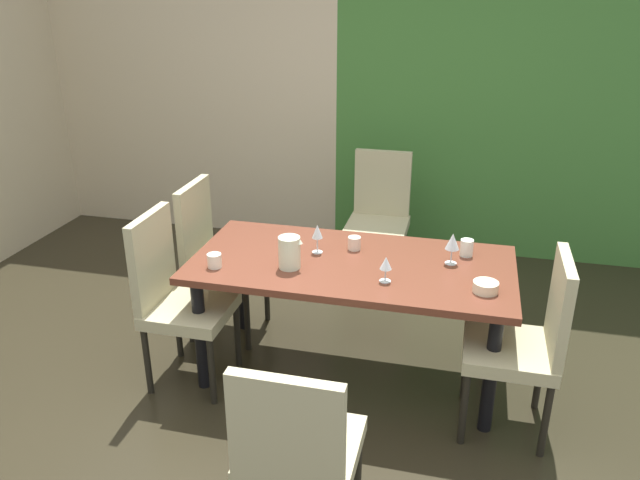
{
  "coord_description": "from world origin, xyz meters",
  "views": [
    {
      "loc": [
        0.84,
        -2.44,
        2.15
      ],
      "look_at": [
        0.11,
        0.54,
        0.85
      ],
      "focal_mm": 35.0,
      "sensor_mm": 36.0,
      "label": 1
    }
  ],
  "objects_px": {
    "chair_head_far": "(379,212)",
    "wine_glass_south": "(453,242)",
    "cup_rear": "(354,243)",
    "pitcher_near_shelf": "(290,252)",
    "cup_right": "(467,248)",
    "chair_right_near": "(528,338)",
    "chair_left_far": "(214,253)",
    "cup_east": "(214,261)",
    "wine_glass_west": "(317,232)",
    "wine_glass_near_window": "(386,264)",
    "chair_left_near": "(175,293)",
    "dining_table": "(351,275)",
    "chair_head_near": "(296,449)",
    "serving_bowl_left": "(486,287)"
  },
  "relations": [
    {
      "from": "chair_head_far",
      "to": "wine_glass_near_window",
      "type": "xyz_separation_m",
      "value": [
        0.25,
        -1.47,
        0.28
      ]
    },
    {
      "from": "cup_right",
      "to": "chair_right_near",
      "type": "bearing_deg",
      "value": -57.09
    },
    {
      "from": "chair_head_far",
      "to": "wine_glass_south",
      "type": "bearing_deg",
      "value": 115.76
    },
    {
      "from": "chair_head_far",
      "to": "wine_glass_south",
      "type": "distance_m",
      "value": 1.34
    },
    {
      "from": "wine_glass_west",
      "to": "chair_head_far",
      "type": "bearing_deg",
      "value": 81.87
    },
    {
      "from": "cup_rear",
      "to": "wine_glass_near_window",
      "type": "bearing_deg",
      "value": -57.58
    },
    {
      "from": "chair_head_far",
      "to": "serving_bowl_left",
      "type": "distance_m",
      "value": 1.66
    },
    {
      "from": "chair_head_near",
      "to": "chair_right_near",
      "type": "bearing_deg",
      "value": 48.27
    },
    {
      "from": "chair_left_far",
      "to": "chair_right_near",
      "type": "bearing_deg",
      "value": 73.55
    },
    {
      "from": "chair_left_far",
      "to": "cup_right",
      "type": "distance_m",
      "value": 1.56
    },
    {
      "from": "cup_east",
      "to": "cup_right",
      "type": "distance_m",
      "value": 1.39
    },
    {
      "from": "chair_left_far",
      "to": "wine_glass_south",
      "type": "height_order",
      "value": "chair_left_far"
    },
    {
      "from": "wine_glass_near_window",
      "to": "cup_rear",
      "type": "bearing_deg",
      "value": 122.42
    },
    {
      "from": "cup_rear",
      "to": "pitcher_near_shelf",
      "type": "bearing_deg",
      "value": -131.98
    },
    {
      "from": "wine_glass_west",
      "to": "wine_glass_south",
      "type": "height_order",
      "value": "wine_glass_south"
    },
    {
      "from": "chair_left_far",
      "to": "wine_glass_west",
      "type": "relative_size",
      "value": 5.92
    },
    {
      "from": "cup_right",
      "to": "pitcher_near_shelf",
      "type": "relative_size",
      "value": 0.53
    },
    {
      "from": "chair_right_near",
      "to": "wine_glass_south",
      "type": "distance_m",
      "value": 0.63
    },
    {
      "from": "wine_glass_near_window",
      "to": "chair_left_near",
      "type": "bearing_deg",
      "value": -176.05
    },
    {
      "from": "wine_glass_near_window",
      "to": "wine_glass_south",
      "type": "relative_size",
      "value": 0.78
    },
    {
      "from": "chair_left_near",
      "to": "wine_glass_south",
      "type": "bearing_deg",
      "value": 104.53
    },
    {
      "from": "chair_left_near",
      "to": "pitcher_near_shelf",
      "type": "xyz_separation_m",
      "value": [
        0.63,
        0.12,
        0.26
      ]
    },
    {
      "from": "cup_east",
      "to": "cup_rear",
      "type": "bearing_deg",
      "value": 31.18
    },
    {
      "from": "chair_left_near",
      "to": "serving_bowl_left",
      "type": "height_order",
      "value": "chair_left_near"
    },
    {
      "from": "chair_head_far",
      "to": "chair_head_near",
      "type": "distance_m",
      "value": 2.55
    },
    {
      "from": "chair_left_far",
      "to": "cup_east",
      "type": "bearing_deg",
      "value": 24.34
    },
    {
      "from": "chair_head_near",
      "to": "cup_east",
      "type": "height_order",
      "value": "chair_head_near"
    },
    {
      "from": "chair_left_near",
      "to": "chair_right_near",
      "type": "bearing_deg",
      "value": 90.0
    },
    {
      "from": "wine_glass_west",
      "to": "serving_bowl_left",
      "type": "height_order",
      "value": "wine_glass_west"
    },
    {
      "from": "dining_table",
      "to": "chair_head_far",
      "type": "xyz_separation_m",
      "value": [
        -0.04,
        1.28,
        -0.09
      ]
    },
    {
      "from": "dining_table",
      "to": "chair_head_near",
      "type": "bearing_deg",
      "value": -88.06
    },
    {
      "from": "chair_left_far",
      "to": "cup_rear",
      "type": "bearing_deg",
      "value": 83.24
    },
    {
      "from": "wine_glass_west",
      "to": "cup_rear",
      "type": "bearing_deg",
      "value": 25.77
    },
    {
      "from": "chair_right_near",
      "to": "chair_head_near",
      "type": "height_order",
      "value": "chair_right_near"
    },
    {
      "from": "dining_table",
      "to": "cup_east",
      "type": "distance_m",
      "value": 0.75
    },
    {
      "from": "chair_left_near",
      "to": "chair_head_near",
      "type": "distance_m",
      "value": 1.4
    },
    {
      "from": "wine_glass_west",
      "to": "cup_right",
      "type": "height_order",
      "value": "wine_glass_west"
    },
    {
      "from": "chair_left_far",
      "to": "wine_glass_south",
      "type": "bearing_deg",
      "value": 83.27
    },
    {
      "from": "chair_left_far",
      "to": "chair_head_far",
      "type": "bearing_deg",
      "value": 138.23
    },
    {
      "from": "chair_left_far",
      "to": "pitcher_near_shelf",
      "type": "bearing_deg",
      "value": 55.62
    },
    {
      "from": "chair_right_near",
      "to": "wine_glass_near_window",
      "type": "xyz_separation_m",
      "value": [
        -0.72,
        0.08,
        0.28
      ]
    },
    {
      "from": "chair_left_far",
      "to": "wine_glass_west",
      "type": "height_order",
      "value": "chair_left_far"
    },
    {
      "from": "wine_glass_south",
      "to": "cup_rear",
      "type": "height_order",
      "value": "wine_glass_south"
    },
    {
      "from": "pitcher_near_shelf",
      "to": "chair_head_far",
      "type": "bearing_deg",
      "value": 79.43
    },
    {
      "from": "wine_glass_west",
      "to": "cup_right",
      "type": "xyz_separation_m",
      "value": [
        0.82,
        0.16,
        -0.07
      ]
    },
    {
      "from": "cup_east",
      "to": "serving_bowl_left",
      "type": "bearing_deg",
      "value": 2.18
    },
    {
      "from": "chair_head_far",
      "to": "serving_bowl_left",
      "type": "height_order",
      "value": "chair_head_far"
    },
    {
      "from": "cup_right",
      "to": "cup_east",
      "type": "bearing_deg",
      "value": -159.97
    },
    {
      "from": "serving_bowl_left",
      "to": "cup_rear",
      "type": "distance_m",
      "value": 0.81
    },
    {
      "from": "dining_table",
      "to": "chair_right_near",
      "type": "distance_m",
      "value": 0.98
    }
  ]
}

